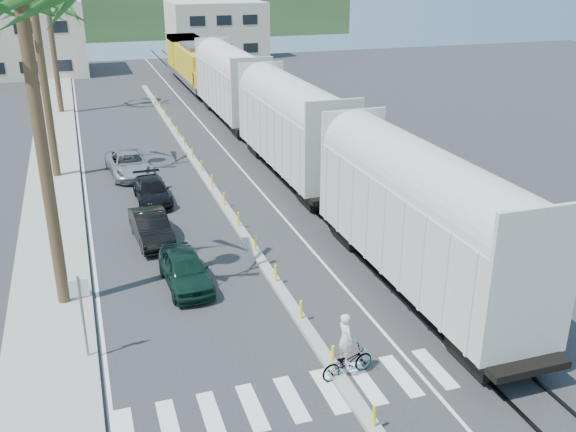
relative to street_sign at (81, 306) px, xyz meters
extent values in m
plane|color=#28282B|center=(7.30, -2.00, -1.97)|extent=(140.00, 140.00, 0.00)
cube|color=gray|center=(-1.20, 23.00, -1.90)|extent=(3.00, 90.00, 0.15)
cube|color=black|center=(11.58, 26.00, -1.94)|extent=(0.12, 100.00, 0.06)
cube|color=black|center=(13.02, 26.00, -1.94)|extent=(0.12, 100.00, 0.06)
cube|color=gray|center=(7.30, 18.00, -1.90)|extent=(0.45, 60.00, 0.15)
cylinder|color=yellow|center=(7.30, -6.00, -1.47)|extent=(0.10, 0.10, 0.70)
cylinder|color=yellow|center=(7.30, -3.00, -1.47)|extent=(0.10, 0.10, 0.70)
cylinder|color=yellow|center=(7.30, 0.00, -1.47)|extent=(0.10, 0.10, 0.70)
cylinder|color=yellow|center=(7.30, 3.00, -1.47)|extent=(0.10, 0.10, 0.70)
cylinder|color=yellow|center=(7.30, 6.00, -1.47)|extent=(0.10, 0.10, 0.70)
cylinder|color=yellow|center=(7.30, 9.00, -1.47)|extent=(0.10, 0.10, 0.70)
cylinder|color=yellow|center=(7.30, 12.00, -1.47)|extent=(0.10, 0.10, 0.70)
cylinder|color=yellow|center=(7.30, 15.00, -1.47)|extent=(0.10, 0.10, 0.70)
cylinder|color=yellow|center=(7.30, 18.00, -1.47)|extent=(0.10, 0.10, 0.70)
cylinder|color=yellow|center=(7.30, 21.00, -1.47)|extent=(0.10, 0.10, 0.70)
cylinder|color=yellow|center=(7.30, 24.00, -1.47)|extent=(0.10, 0.10, 0.70)
cylinder|color=yellow|center=(7.30, 27.00, -1.47)|extent=(0.10, 0.10, 0.70)
cylinder|color=yellow|center=(7.30, 30.00, -1.47)|extent=(0.10, 0.10, 0.70)
cylinder|color=yellow|center=(7.30, 33.00, -1.47)|extent=(0.10, 0.10, 0.70)
cylinder|color=yellow|center=(7.30, 36.00, -1.47)|extent=(0.10, 0.10, 0.70)
cylinder|color=yellow|center=(7.30, 39.00, -1.47)|extent=(0.10, 0.10, 0.70)
cube|color=silver|center=(7.30, -4.00, -1.97)|extent=(14.00, 2.20, 0.01)
cube|color=silver|center=(0.50, 23.00, -1.97)|extent=(0.12, 90.00, 0.01)
cube|color=silver|center=(9.80, 23.00, -1.97)|extent=(0.12, 90.00, 0.01)
cube|color=beige|center=(12.30, 0.79, 0.73)|extent=(3.00, 12.88, 3.40)
cylinder|color=beige|center=(12.30, 0.79, 2.43)|extent=(2.90, 12.58, 2.90)
cube|color=black|center=(12.30, 0.79, -1.47)|extent=(2.60, 12.88, 1.00)
cube|color=beige|center=(12.30, 15.79, 0.73)|extent=(3.00, 12.88, 3.40)
cylinder|color=beige|center=(12.30, 15.79, 2.43)|extent=(2.90, 12.58, 2.90)
cube|color=black|center=(12.30, 15.79, -1.47)|extent=(2.60, 12.88, 1.00)
cube|color=beige|center=(12.30, 30.79, 0.73)|extent=(3.00, 12.88, 3.40)
cylinder|color=beige|center=(12.30, 30.79, 2.43)|extent=(2.90, 12.58, 2.90)
cube|color=black|center=(12.30, 30.79, -1.47)|extent=(2.60, 12.88, 1.00)
cube|color=#4C4C4F|center=(12.30, 46.79, -0.92)|extent=(3.00, 17.00, 0.50)
cube|color=#BB8312|center=(12.30, 45.79, 0.63)|extent=(2.70, 12.24, 2.60)
cube|color=#BB8312|center=(12.30, 52.57, 0.93)|extent=(3.00, 3.74, 3.20)
cube|color=black|center=(12.30, 46.79, -1.52)|extent=(2.60, 13.60, 0.90)
cylinder|color=brown|center=(-0.70, 4.00, 3.53)|extent=(0.44, 0.44, 11.00)
cylinder|color=brown|center=(-1.00, 20.00, 3.03)|extent=(0.44, 0.44, 10.00)
cylinder|color=brown|center=(-0.70, 38.00, 4.03)|extent=(0.44, 0.44, 12.00)
cylinder|color=slate|center=(0.00, 0.00, -0.47)|extent=(0.08, 0.08, 3.00)
cube|color=silver|center=(0.00, 0.00, 0.63)|extent=(0.60, 0.04, 0.60)
cube|color=#C0B798|center=(-3.70, 60.00, 2.03)|extent=(12.00, 10.00, 8.00)
cube|color=#C0B798|center=(-5.70, 76.00, 3.03)|extent=(14.00, 12.00, 10.00)
cube|color=#C0B798|center=(19.30, 68.00, 1.53)|extent=(12.00, 10.00, 7.00)
imported|color=black|center=(3.89, 4.06, -1.27)|extent=(2.05, 4.26, 1.40)
imported|color=black|center=(3.17, 8.85, -1.28)|extent=(2.02, 4.37, 1.37)
imported|color=black|center=(3.85, 14.02, -1.36)|extent=(1.88, 4.26, 1.22)
imported|color=#A1A4A6|center=(3.14, 19.11, -1.28)|extent=(3.07, 5.32, 1.38)
imported|color=#9EA0A5|center=(7.60, -3.44, -1.50)|extent=(1.31, 2.05, 0.95)
imported|color=silver|center=(7.50, -3.44, -0.59)|extent=(0.75, 0.62, 1.66)
camera|label=1|loc=(0.61, -18.71, 10.07)|focal=40.00mm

